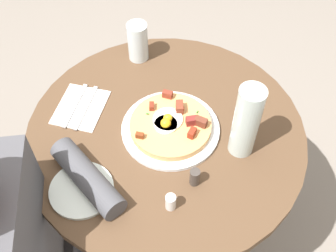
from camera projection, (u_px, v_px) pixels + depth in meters
The scene contains 12 objects.
ground_plane at pixel (166, 232), 1.83m from camera, with size 6.00×6.00×0.00m, color gray.
dining_table at pixel (166, 162), 1.39m from camera, with size 0.83×0.83×0.73m.
pizza_plate at pixel (170, 128), 1.25m from camera, with size 0.29×0.29×0.01m, color white.
breakfast_pizza at pixel (171, 124), 1.23m from camera, with size 0.24×0.24×0.05m.
bread_plate at pixel (82, 190), 1.12m from camera, with size 0.17×0.17×0.01m, color silver.
napkin at pixel (81, 107), 1.30m from camera, with size 0.17×0.14×0.00m, color white.
fork at pixel (75, 105), 1.30m from camera, with size 0.18×0.01×0.01m, color silver.
knife at pixel (86, 107), 1.30m from camera, with size 0.18×0.01×0.01m, color silver.
water_glass at pixel (138, 42), 1.39m from camera, with size 0.07×0.07×0.14m, color silver.
water_bottle at pixel (246, 122), 1.11m from camera, with size 0.07×0.07×0.24m, color silver.
salt_shaker at pixel (171, 202), 1.08m from camera, with size 0.03×0.03×0.05m, color white.
pepper_shaker at pixel (195, 177), 1.12m from camera, with size 0.03×0.03×0.05m, color #3F3833.
Camera 1 is at (-0.75, 0.08, 1.73)m, focal length 44.80 mm.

